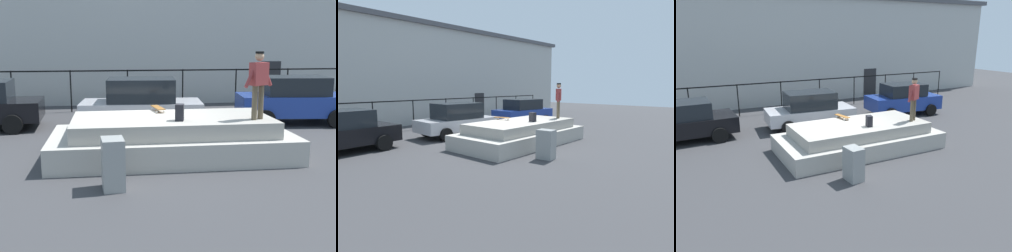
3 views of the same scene
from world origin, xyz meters
The scene contains 11 objects.
ground_plane centered at (0.00, 0.00, 0.00)m, with size 60.00×60.00×0.00m, color #38383A.
concrete_ledge centered at (0.84, -0.42, 0.48)m, with size 6.21×2.95×1.04m.
skateboarder centered at (2.91, -1.05, 2.02)m, with size 0.88×0.52×1.68m.
skateboard centered at (0.57, 0.51, 1.15)m, with size 0.33×0.83×0.12m.
backpack centered at (0.95, -0.95, 1.25)m, with size 0.28×0.20×0.41m, color black.
car_black_sedan_near centered at (-5.32, 3.82, 0.85)m, with size 4.50×2.41×1.66m.
car_silver_sedan_mid centered at (0.32, 3.43, 0.87)m, with size 4.28×2.32×1.71m.
car_blue_sedan_far centered at (5.90, 3.45, 0.87)m, with size 4.18×2.35×1.72m.
utility_box centered at (-0.71, -2.76, 0.53)m, with size 0.44×0.60×1.06m, color gray.
fence_row centered at (0.00, 7.11, 1.27)m, with size 24.06×0.06×1.77m.
warehouse_building centered at (0.00, 13.01, 3.47)m, with size 36.15×8.64×6.93m.
Camera 3 is at (-5.11, -10.64, 4.32)m, focal length 34.10 mm.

